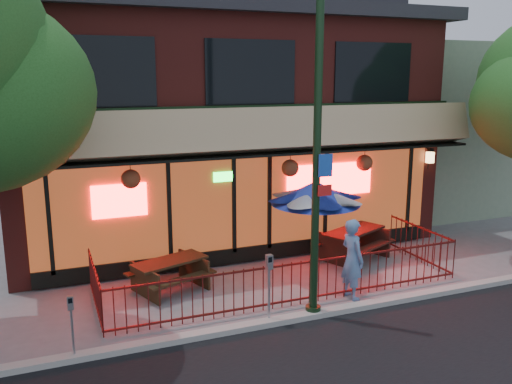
% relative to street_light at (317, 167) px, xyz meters
% --- Properties ---
extents(ground, '(80.00, 80.00, 0.00)m').
position_rel_street_light_xyz_m(ground, '(-0.00, 0.40, -3.15)').
color(ground, gray).
rests_on(ground, ground).
extents(curb, '(80.00, 0.25, 0.12)m').
position_rel_street_light_xyz_m(curb, '(-0.00, -0.10, -3.09)').
color(curb, '#999993').
rests_on(curb, ground).
extents(restaurant_building, '(12.96, 9.49, 8.05)m').
position_rel_street_light_xyz_m(restaurant_building, '(-0.00, 7.51, 0.98)').
color(restaurant_building, maroon).
rests_on(restaurant_building, ground).
extents(neighbor_building, '(6.00, 7.00, 6.00)m').
position_rel_street_light_xyz_m(neighbor_building, '(9.00, 8.10, -0.15)').
color(neighbor_building, gray).
rests_on(neighbor_building, ground).
extents(patio_fence, '(8.44, 2.62, 1.00)m').
position_rel_street_light_xyz_m(patio_fence, '(-0.00, 0.91, -2.52)').
color(patio_fence, '#4D1210').
rests_on(patio_fence, ground).
extents(street_light, '(0.43, 0.32, 7.00)m').
position_rel_street_light_xyz_m(street_light, '(0.00, 0.00, 0.00)').
color(street_light, black).
rests_on(street_light, ground).
extents(picnic_table_left, '(2.07, 1.82, 0.74)m').
position_rel_street_light_xyz_m(picnic_table_left, '(-2.47, 2.45, -2.67)').
color(picnic_table_left, '#342413').
rests_on(picnic_table_left, ground).
extents(picnic_table_right, '(2.34, 2.11, 0.82)m').
position_rel_street_light_xyz_m(picnic_table_right, '(2.68, 2.80, -2.61)').
color(picnic_table_right, '#331811').
rests_on(picnic_table_right, ground).
extents(patio_umbrella, '(2.18, 2.18, 2.50)m').
position_rel_street_light_xyz_m(patio_umbrella, '(1.09, 2.05, -1.02)').
color(patio_umbrella, gray).
rests_on(patio_umbrella, ground).
extents(pedestrian, '(0.51, 0.71, 1.84)m').
position_rel_street_light_xyz_m(pedestrian, '(1.22, 0.50, -2.23)').
color(pedestrian, '#587EB0').
rests_on(pedestrian, ground).
extents(parking_meter_near, '(0.14, 0.12, 1.46)m').
position_rel_street_light_xyz_m(parking_meter_near, '(-1.01, 0.00, -2.16)').
color(parking_meter_near, '#9EA0A7').
rests_on(parking_meter_near, ground).
extents(parking_meter_far, '(0.11, 0.10, 1.21)m').
position_rel_street_light_xyz_m(parking_meter_far, '(-4.78, -0.08, -2.33)').
color(parking_meter_far, '#9B9EA3').
rests_on(parking_meter_far, ground).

